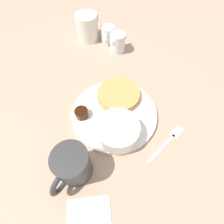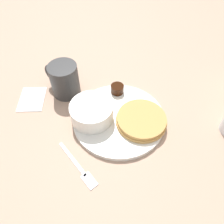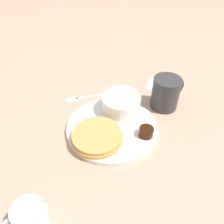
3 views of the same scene
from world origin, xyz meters
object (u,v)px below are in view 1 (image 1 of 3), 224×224
object	(u,v)px
plate	(115,114)
coffee_mug	(72,166)
creamer_pitcher_near	(118,42)
fork	(170,140)
second_mug	(88,27)
bowl	(118,130)
creamer_pitcher_far	(108,34)

from	to	relation	value
plate	coffee_mug	size ratio (longest dim) A/B	2.45
creamer_pitcher_near	fork	distance (m)	0.38
coffee_mug	second_mug	distance (m)	0.50
bowl	second_mug	xyz separation A→B (m)	(0.02, -0.43, 0.01)
coffee_mug	fork	bearing A→B (deg)	-172.65
creamer_pitcher_far	bowl	bearing A→B (deg)	83.05
creamer_pitcher_far	fork	distance (m)	0.44
coffee_mug	creamer_pitcher_near	size ratio (longest dim) A/B	1.40
bowl	creamer_pitcher_near	size ratio (longest dim) A/B	1.55
bowl	creamer_pitcher_far	world-z (taller)	bowl
coffee_mug	fork	size ratio (longest dim) A/B	0.78
fork	second_mug	size ratio (longest dim) A/B	1.26
coffee_mug	creamer_pitcher_far	world-z (taller)	coffee_mug
plate	creamer_pitcher_near	size ratio (longest dim) A/B	3.44
creamer_pitcher_far	plate	bearing A→B (deg)	82.72
creamer_pitcher_far	second_mug	size ratio (longest dim) A/B	0.72
creamer_pitcher_near	plate	bearing A→B (deg)	76.13
creamer_pitcher_near	second_mug	bearing A→B (deg)	-44.49
bowl	second_mug	bearing A→B (deg)	-87.22
plate	fork	distance (m)	0.16
coffee_mug	second_mug	xyz separation A→B (m)	(-0.09, -0.49, -0.00)
creamer_pitcher_near	second_mug	world-z (taller)	second_mug
creamer_pitcher_far	fork	xyz separation A→B (m)	(-0.08, 0.43, -0.03)
coffee_mug	creamer_pitcher_far	bearing A→B (deg)	-109.21
coffee_mug	plate	bearing A→B (deg)	-131.83
bowl	creamer_pitcher_far	size ratio (longest dim) A/B	1.52
bowl	creamer_pitcher_near	distance (m)	0.34
creamer_pitcher_near	second_mug	distance (m)	0.13
plate	bowl	xyz separation A→B (m)	(0.01, 0.07, 0.03)
coffee_mug	creamer_pitcher_near	bearing A→B (deg)	-114.78
coffee_mug	fork	distance (m)	0.25
fork	creamer_pitcher_far	bearing A→B (deg)	-79.26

